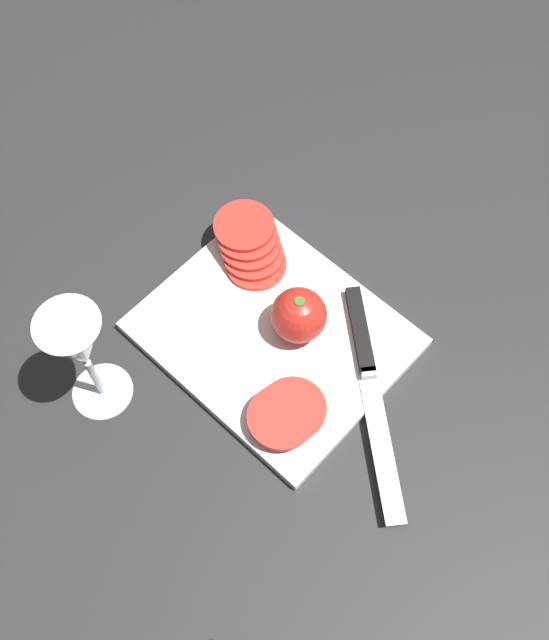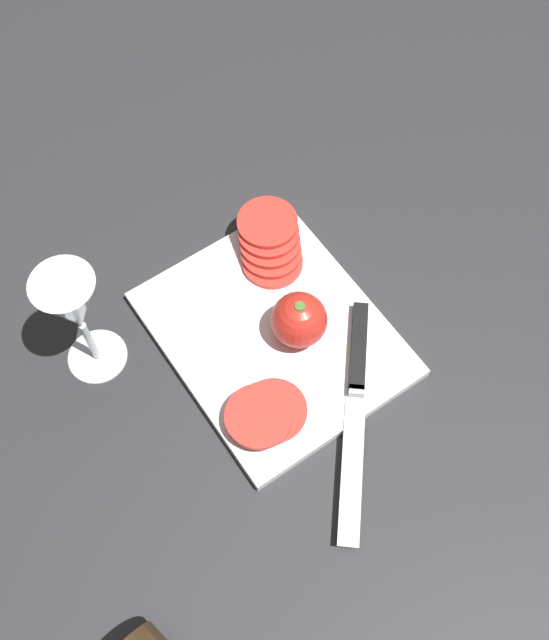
% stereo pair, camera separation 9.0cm
% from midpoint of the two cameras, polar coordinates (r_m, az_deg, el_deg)
% --- Properties ---
extents(ground_plane, '(3.00, 3.00, 0.00)m').
position_cam_midpoint_polar(ground_plane, '(0.94, -2.81, -1.55)').
color(ground_plane, '#28282B').
extents(cutting_board, '(0.30, 0.25, 0.02)m').
position_cam_midpoint_polar(cutting_board, '(0.94, -2.75, -1.32)').
color(cutting_board, white).
rests_on(cutting_board, ground_plane).
extents(wine_glass, '(0.07, 0.07, 0.18)m').
position_cam_midpoint_polar(wine_glass, '(0.84, -17.70, -2.30)').
color(wine_glass, silver).
rests_on(wine_glass, ground_plane).
extents(whole_tomato, '(0.07, 0.07, 0.07)m').
position_cam_midpoint_polar(whole_tomato, '(0.90, -0.99, 0.09)').
color(whole_tomato, red).
rests_on(whole_tomato, cutting_board).
extents(knife, '(0.24, 0.21, 0.01)m').
position_cam_midpoint_polar(knife, '(0.91, 4.11, -3.07)').
color(knife, silver).
rests_on(knife, cutting_board).
extents(tomato_slice_stack_near, '(0.12, 0.10, 0.04)m').
position_cam_midpoint_polar(tomato_slice_stack_near, '(0.97, -4.53, 5.49)').
color(tomato_slice_stack_near, red).
rests_on(tomato_slice_stack_near, cutting_board).
extents(tomato_slice_stack_far, '(0.08, 0.10, 0.02)m').
position_cam_midpoint_polar(tomato_slice_stack_far, '(0.87, -1.99, -7.38)').
color(tomato_slice_stack_far, red).
rests_on(tomato_slice_stack_far, cutting_board).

